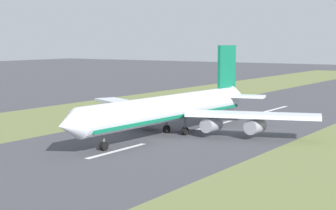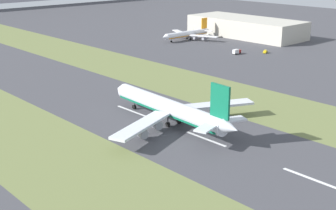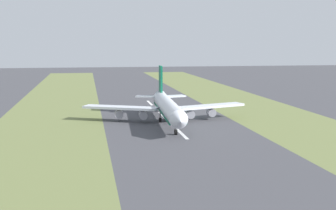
# 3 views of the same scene
# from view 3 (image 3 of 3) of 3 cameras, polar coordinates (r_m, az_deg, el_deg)

# --- Properties ---
(ground_plane) EXTENTS (800.00, 800.00, 0.00)m
(ground_plane) POSITION_cam_3_polar(r_m,az_deg,el_deg) (168.97, 0.73, -2.60)
(ground_plane) COLOR #424247
(grass_median_west) EXTENTS (40.00, 600.00, 0.01)m
(grass_median_west) POSITION_cam_3_polar(r_m,az_deg,el_deg) (182.57, 14.76, -2.08)
(grass_median_west) COLOR olive
(grass_median_west) RESTS_ON ground
(grass_median_east) EXTENTS (40.00, 600.00, 0.01)m
(grass_median_east) POSITION_cam_3_polar(r_m,az_deg,el_deg) (166.80, -14.67, -2.99)
(grass_median_east) COLOR olive
(grass_median_east) RESTS_ON ground
(centreline_dash_near) EXTENTS (1.20, 18.00, 0.01)m
(centreline_dash_near) POSITION_cam_3_polar(r_m,az_deg,el_deg) (233.15, -2.24, 0.26)
(centreline_dash_near) COLOR silver
(centreline_dash_near) RESTS_ON ground
(centreline_dash_mid) EXTENTS (1.20, 18.00, 0.01)m
(centreline_dash_mid) POSITION_cam_3_polar(r_m,az_deg,el_deg) (193.98, -0.67, -1.26)
(centreline_dash_mid) COLOR silver
(centreline_dash_mid) RESTS_ON ground
(centreline_dash_far) EXTENTS (1.20, 18.00, 0.01)m
(centreline_dash_far) POSITION_cam_3_polar(r_m,az_deg,el_deg) (155.23, 1.70, -3.53)
(centreline_dash_far) COLOR silver
(centreline_dash_far) RESTS_ON ground
(airplane_main_jet) EXTENTS (64.05, 67.19, 20.20)m
(airplane_main_jet) POSITION_cam_3_polar(r_m,az_deg,el_deg) (175.26, -0.07, -0.23)
(airplane_main_jet) COLOR silver
(airplane_main_jet) RESTS_ON ground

